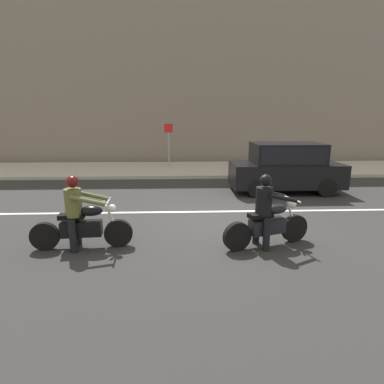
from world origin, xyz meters
name	(u,v)px	position (x,y,z in m)	size (l,w,h in m)	color
ground_plane	(221,222)	(0.00, 0.00, 0.00)	(80.00, 80.00, 0.00)	#292929
sidewalk_slab	(201,169)	(0.00, 8.00, 0.07)	(40.00, 4.40, 0.14)	#A8A399
building_facade	(198,70)	(0.00, 11.40, 5.33)	(40.00, 1.40, 10.65)	slate
lane_marking_stripe	(223,211)	(0.19, 0.90, 0.00)	(18.00, 0.14, 0.01)	silver
motorcycle_with_rider_black_leather	(267,217)	(0.77, -1.61, 0.65)	(1.99, 0.88, 1.59)	black
motorcycle_with_rider_olive	(80,219)	(-3.18, -1.58, 0.65)	(2.12, 0.70, 1.58)	black
parked_hatchback_black	(286,167)	(2.77, 3.25, 0.93)	(3.95, 1.76, 1.80)	black
street_sign_post	(169,140)	(-1.67, 8.56, 1.50)	(0.44, 0.08, 2.23)	gray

